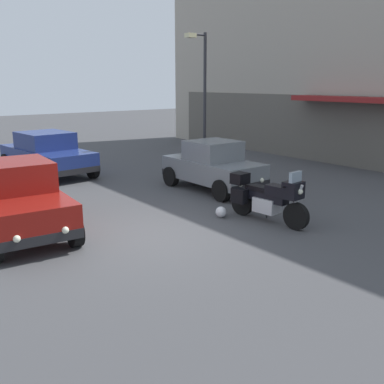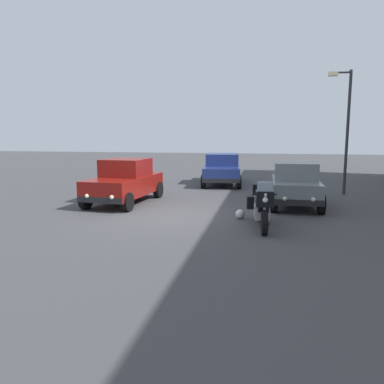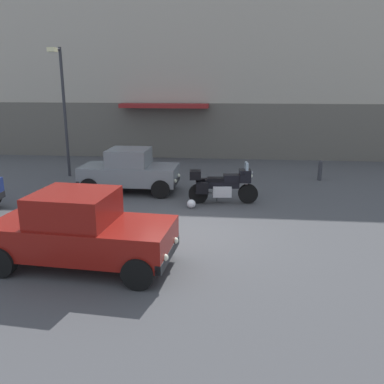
{
  "view_description": "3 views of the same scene",
  "coord_description": "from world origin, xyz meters",
  "px_view_note": "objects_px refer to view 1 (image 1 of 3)",
  "views": [
    {
      "loc": [
        7.96,
        -4.86,
        3.32
      ],
      "look_at": [
        0.4,
        1.0,
        0.95
      ],
      "focal_mm": 41.33,
      "sensor_mm": 36.0,
      "label": 1
    },
    {
      "loc": [
        11.24,
        3.02,
        2.55
      ],
      "look_at": [
        0.09,
        0.83,
        0.8
      ],
      "focal_mm": 35.23,
      "sensor_mm": 36.0,
      "label": 2
    },
    {
      "loc": [
        1.24,
        -10.03,
        3.85
      ],
      "look_at": [
        0.06,
        1.27,
        0.8
      ],
      "focal_mm": 38.52,
      "sensor_mm": 36.0,
      "label": 3
    }
  ],
  "objects_px": {
    "helmet": "(221,212)",
    "car_hatchback_near": "(17,199)",
    "motorcycle": "(267,197)",
    "car_sedan_far": "(47,153)",
    "streetlamp_curbside": "(202,88)",
    "car_compact_side": "(213,166)"
  },
  "relations": [
    {
      "from": "helmet",
      "to": "car_hatchback_near",
      "type": "distance_m",
      "value": 4.84
    },
    {
      "from": "motorcycle",
      "to": "car_sedan_far",
      "type": "height_order",
      "value": "car_sedan_far"
    },
    {
      "from": "helmet",
      "to": "streetlamp_curbside",
      "type": "distance_m",
      "value": 7.45
    },
    {
      "from": "helmet",
      "to": "car_sedan_far",
      "type": "xyz_separation_m",
      "value": [
        -8.09,
        -1.48,
        0.64
      ]
    },
    {
      "from": "car_hatchback_near",
      "to": "streetlamp_curbside",
      "type": "bearing_deg",
      "value": 118.57
    },
    {
      "from": "helmet",
      "to": "car_sedan_far",
      "type": "height_order",
      "value": "car_sedan_far"
    },
    {
      "from": "motorcycle",
      "to": "car_hatchback_near",
      "type": "xyz_separation_m",
      "value": [
        -2.81,
        -5.07,
        0.19
      ]
    },
    {
      "from": "car_hatchback_near",
      "to": "streetlamp_curbside",
      "type": "relative_size",
      "value": 0.77
    },
    {
      "from": "helmet",
      "to": "streetlamp_curbside",
      "type": "xyz_separation_m",
      "value": [
        -5.61,
        3.91,
        2.97
      ]
    },
    {
      "from": "car_sedan_far",
      "to": "streetlamp_curbside",
      "type": "bearing_deg",
      "value": -119.86
    },
    {
      "from": "motorcycle",
      "to": "streetlamp_curbside",
      "type": "xyz_separation_m",
      "value": [
        -6.54,
        3.26,
        2.49
      ]
    },
    {
      "from": "car_compact_side",
      "to": "streetlamp_curbside",
      "type": "bearing_deg",
      "value": 145.95
    },
    {
      "from": "helmet",
      "to": "car_sedan_far",
      "type": "bearing_deg",
      "value": -169.61
    },
    {
      "from": "helmet",
      "to": "car_sedan_far",
      "type": "distance_m",
      "value": 8.25
    },
    {
      "from": "car_hatchback_near",
      "to": "car_compact_side",
      "type": "xyz_separation_m",
      "value": [
        -0.53,
        6.18,
        -0.04
      ]
    },
    {
      "from": "motorcycle",
      "to": "car_compact_side",
      "type": "xyz_separation_m",
      "value": [
        -3.34,
        1.12,
        0.15
      ]
    },
    {
      "from": "streetlamp_curbside",
      "to": "car_sedan_far",
      "type": "bearing_deg",
      "value": -114.73
    },
    {
      "from": "car_hatchback_near",
      "to": "car_sedan_far",
      "type": "relative_size",
      "value": 0.85
    },
    {
      "from": "car_compact_side",
      "to": "car_sedan_far",
      "type": "bearing_deg",
      "value": -150.49
    },
    {
      "from": "car_sedan_far",
      "to": "streetlamp_curbside",
      "type": "height_order",
      "value": "streetlamp_curbside"
    },
    {
      "from": "motorcycle",
      "to": "car_sedan_far",
      "type": "relative_size",
      "value": 0.48
    },
    {
      "from": "car_sedan_far",
      "to": "car_compact_side",
      "type": "bearing_deg",
      "value": -155.34
    }
  ]
}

